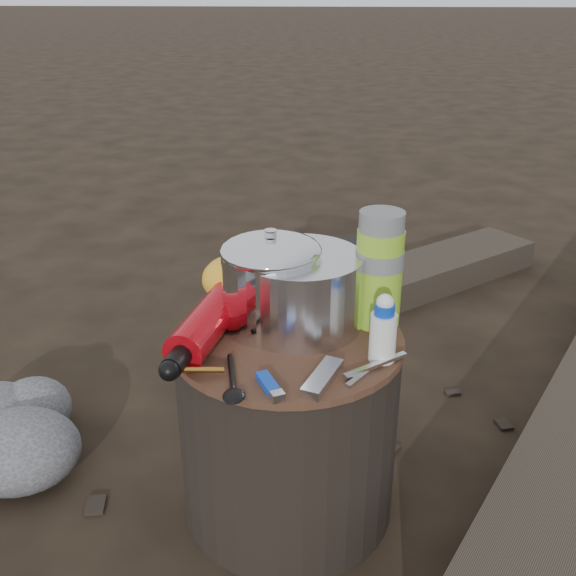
# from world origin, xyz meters

# --- Properties ---
(ground) EXTENTS (60.00, 60.00, 0.00)m
(ground) POSITION_xyz_m (0.00, 0.00, 0.00)
(ground) COLOR black
(ground) RESTS_ON ground
(stump) EXTENTS (0.41, 0.41, 0.38)m
(stump) POSITION_xyz_m (0.00, 0.00, 0.19)
(stump) COLOR black
(stump) RESTS_ON ground
(log_small) EXTENTS (1.02, 0.89, 0.10)m
(log_small) POSITION_xyz_m (0.30, 1.02, 0.05)
(log_small) COLOR #312921
(log_small) RESTS_ON ground
(foil_windscreen) EXTENTS (0.23, 0.23, 0.14)m
(foil_windscreen) POSITION_xyz_m (0.02, 0.05, 0.45)
(foil_windscreen) COLOR silver
(foil_windscreen) RESTS_ON stump
(camping_pot) EXTENTS (0.18, 0.18, 0.18)m
(camping_pot) POSITION_xyz_m (-0.03, 0.04, 0.47)
(camping_pot) COLOR silver
(camping_pot) RESTS_ON stump
(fuel_bottle) EXTENTS (0.12, 0.30, 0.07)m
(fuel_bottle) POSITION_xyz_m (-0.14, -0.03, 0.42)
(fuel_bottle) COLOR #B00811
(fuel_bottle) RESTS_ON stump
(thermos) EXTENTS (0.09, 0.09, 0.21)m
(thermos) POSITION_xyz_m (0.16, 0.07, 0.49)
(thermos) COLOR #85BA27
(thermos) RESTS_ON stump
(travel_mug) EXTENTS (0.09, 0.09, 0.13)m
(travel_mug) POSITION_xyz_m (0.12, 0.12, 0.45)
(travel_mug) COLOR black
(travel_mug) RESTS_ON stump
(stuff_sack) EXTENTS (0.15, 0.12, 0.10)m
(stuff_sack) POSITION_xyz_m (-0.11, 0.14, 0.43)
(stuff_sack) COLOR #F5AB25
(stuff_sack) RESTS_ON stump
(food_pouch) EXTENTS (0.10, 0.06, 0.12)m
(food_pouch) POSITION_xyz_m (-0.04, 0.17, 0.44)
(food_pouch) COLOR #131749
(food_pouch) RESTS_ON stump
(lighter) EXTENTS (0.05, 0.08, 0.01)m
(lighter) POSITION_xyz_m (-0.02, -0.16, 0.39)
(lighter) COLOR #0E3CBA
(lighter) RESTS_ON stump
(multitool) EXTENTS (0.07, 0.12, 0.02)m
(multitool) POSITION_xyz_m (0.07, -0.14, 0.39)
(multitool) COLOR silver
(multitool) RESTS_ON stump
(pot_grabber) EXTENTS (0.11, 0.12, 0.01)m
(pot_grabber) POSITION_xyz_m (0.14, -0.10, 0.39)
(pot_grabber) COLOR silver
(pot_grabber) RESTS_ON stump
(spork) EXTENTS (0.06, 0.14, 0.01)m
(spork) POSITION_xyz_m (-0.08, -0.14, 0.39)
(spork) COLOR black
(spork) RESTS_ON stump
(squeeze_bottle) EXTENTS (0.05, 0.05, 0.11)m
(squeeze_bottle) POSITION_xyz_m (0.16, -0.06, 0.44)
(squeeze_bottle) COLOR silver
(squeeze_bottle) RESTS_ON stump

